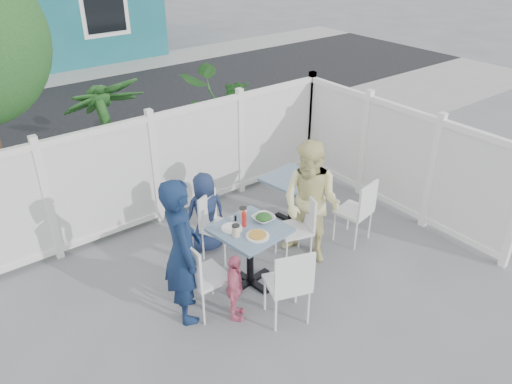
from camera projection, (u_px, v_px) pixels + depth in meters
ground at (256, 315)px, 5.51m from camera, size 80.00×80.00×0.00m
near_sidewalk at (114, 185)px, 8.14m from camera, size 24.00×2.60×0.01m
street at (43, 121)px, 10.70m from camera, size 24.00×5.00×0.01m
far_sidewalk at (5, 86)px, 12.85m from camera, size 24.00×1.60×0.01m
fence_back at (155, 172)px, 6.85m from camera, size 5.86×0.08×1.60m
fence_right at (396, 161)px, 7.15m from camera, size 0.08×3.66×1.60m
potted_shrub_a at (113, 145)px, 7.08m from camera, size 1.20×1.20×2.02m
potted_shrub_b at (235, 124)px, 8.17m from camera, size 1.91×1.77×1.75m
main_table at (250, 241)px, 5.70m from camera, size 0.82×0.82×0.78m
spare_table at (292, 188)px, 6.91m from camera, size 0.77×0.77×0.72m
chair_left at (200, 272)px, 5.29m from camera, size 0.41×0.43×0.94m
chair_right at (300, 222)px, 6.20m from camera, size 0.50×0.51×0.90m
chair_back at (215, 221)px, 6.26m from camera, size 0.52×0.51×0.87m
chair_near at (290, 281)px, 5.16m from camera, size 0.54×0.54×0.95m
chair_spare at (359, 208)px, 6.50m from camera, size 0.48×0.47×0.91m
man at (182, 251)px, 5.14m from camera, size 0.58×0.71×1.67m
woman at (311, 203)px, 6.08m from camera, size 0.83×0.93×1.59m
boy at (205, 212)px, 6.37m from camera, size 0.58×0.43×1.09m
toddler at (235, 288)px, 5.29m from camera, size 0.47×0.48×0.81m
plate_main at (258, 236)px, 5.47m from camera, size 0.26×0.26×0.02m
plate_side at (232, 228)px, 5.61m from camera, size 0.24×0.24×0.02m
salad_bowl at (264, 218)px, 5.75m from camera, size 0.25×0.25×0.06m
coffee_cup_a at (236, 231)px, 5.46m from camera, size 0.09×0.09×0.13m
coffee_cup_b at (243, 213)px, 5.79m from camera, size 0.08×0.08×0.12m
ketchup_bottle at (244, 219)px, 5.62m from camera, size 0.05×0.05×0.17m
salt_shaker at (232, 219)px, 5.74m from camera, size 0.03×0.03×0.06m
pepper_shaker at (236, 218)px, 5.75m from camera, size 0.03×0.03×0.06m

